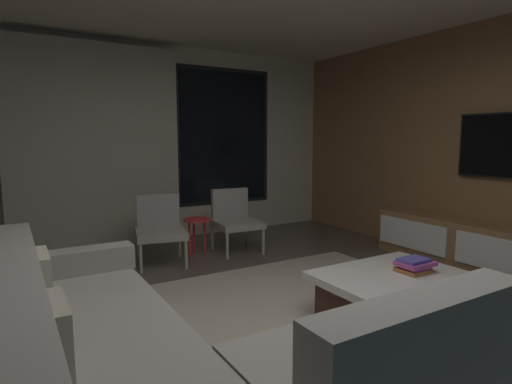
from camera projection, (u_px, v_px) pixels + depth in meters
The scene contains 9 objects.
floor at pixel (294, 358), 2.71m from camera, with size 9.20×9.20×0.00m, color #564C44.
back_wall_with_window at pixel (133, 145), 5.59m from camera, with size 6.60×0.30×2.70m.
area_rug at pixel (345, 350), 2.80m from camera, with size 3.20×3.80×0.01m, color #ADA391.
sectional_couch at pixel (163, 369), 2.05m from camera, with size 1.98×2.50×0.82m.
coffee_table at pixel (408, 301), 3.17m from camera, with size 1.16×1.16×0.36m.
book_stack_on_coffee_table at pixel (414, 265), 3.32m from camera, with size 0.28×0.22×0.11m.
accent_chair_near_window at pixel (234, 217), 5.29m from camera, with size 0.58×0.60×0.78m.
accent_chair_by_curtain at pixel (160, 226), 4.75m from camera, with size 0.65×0.66×0.78m.
side_stool at pixel (197, 225), 5.05m from camera, with size 0.32×0.32×0.46m.
Camera 1 is at (-1.52, -2.06, 1.42)m, focal length 29.20 mm.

